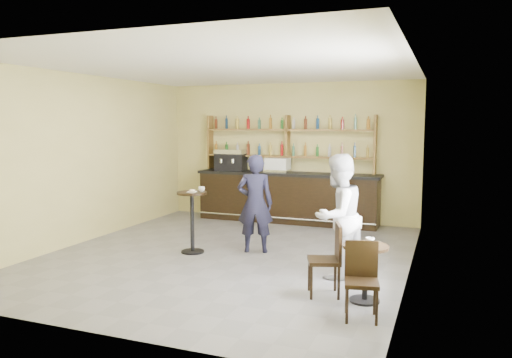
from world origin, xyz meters
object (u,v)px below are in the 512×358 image
(pastry_case, at_px, (278,165))
(bar_counter, at_px, (287,197))
(man_main, at_px, (255,203))
(patron_second, at_px, (338,216))
(chair_west, at_px, (324,260))
(espresso_machine, at_px, (231,160))
(pedestal_table, at_px, (192,222))
(chair_south, at_px, (362,282))
(cafe_table, at_px, (365,274))

(pastry_case, bearing_deg, bar_counter, -2.23)
(pastry_case, bearing_deg, man_main, -81.62)
(pastry_case, height_order, patron_second, patron_second)
(chair_west, bearing_deg, patron_second, 160.69)
(bar_counter, relative_size, espresso_machine, 6.06)
(espresso_machine, distance_m, chair_west, 5.74)
(man_main, bearing_deg, espresso_machine, -75.78)
(pedestal_table, distance_m, man_main, 1.15)
(chair_west, height_order, chair_south, chair_west)
(pastry_case, bearing_deg, cafe_table, -61.56)
(espresso_machine, bearing_deg, chair_south, -57.86)
(pedestal_table, distance_m, cafe_table, 3.51)
(pedestal_table, bearing_deg, cafe_table, -23.08)
(man_main, relative_size, patron_second, 0.95)
(chair_west, relative_size, patron_second, 0.52)
(pastry_case, relative_size, pedestal_table, 0.50)
(bar_counter, distance_m, cafe_table, 5.25)
(man_main, xyz_separation_m, chair_south, (2.26, -2.41, -0.42))
(cafe_table, bearing_deg, espresso_machine, 130.33)
(pedestal_table, distance_m, chair_west, 2.99)
(chair_west, xyz_separation_m, chair_south, (0.60, -0.65, -0.03))
(cafe_table, xyz_separation_m, chair_south, (0.05, -0.60, 0.08))
(patron_second, bearing_deg, espresso_machine, -111.59)
(pastry_case, distance_m, pedestal_table, 3.36)
(espresso_machine, xyz_separation_m, chair_south, (3.96, -5.21, -0.95))
(espresso_machine, bearing_deg, pedestal_table, -83.12)
(pastry_case, bearing_deg, chair_south, -64.12)
(bar_counter, distance_m, patron_second, 4.20)
(bar_counter, relative_size, pastry_case, 7.79)
(bar_counter, xyz_separation_m, chair_west, (1.95, -4.56, -0.10))
(pedestal_table, height_order, man_main, man_main)
(cafe_table, bearing_deg, patron_second, 121.47)
(cafe_table, relative_size, chair_south, 0.82)
(espresso_machine, xyz_separation_m, chair_west, (3.36, -4.56, -0.92))
(bar_counter, distance_m, espresso_machine, 1.64)
(man_main, height_order, patron_second, patron_second)
(cafe_table, bearing_deg, chair_west, 174.81)
(pastry_case, xyz_separation_m, man_main, (0.52, -2.80, -0.44))
(espresso_machine, distance_m, pastry_case, 1.18)
(pastry_case, xyz_separation_m, chair_south, (2.78, -5.21, -0.87))
(bar_counter, xyz_separation_m, pedestal_table, (-0.73, -3.24, -0.03))
(pedestal_table, distance_m, patron_second, 2.74)
(pastry_case, distance_m, chair_west, 5.12)
(pedestal_table, height_order, patron_second, patron_second)
(chair_south, bearing_deg, chair_west, 121.00)
(pedestal_table, height_order, chair_west, pedestal_table)
(espresso_machine, bearing_deg, pastry_case, -5.12)
(cafe_table, bearing_deg, pastry_case, 120.66)
(espresso_machine, distance_m, cafe_table, 6.14)
(espresso_machine, height_order, chair_west, espresso_machine)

